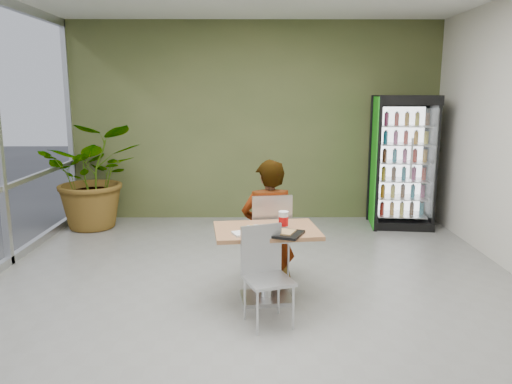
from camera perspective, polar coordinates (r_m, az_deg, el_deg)
ground at (r=5.12m, az=-0.20°, el=-12.56°), size 7.00×7.00×0.00m
room_envelope at (r=4.71m, az=-0.21°, el=5.56°), size 6.00×7.00×3.20m
dining_table at (r=5.00m, az=1.19°, el=-6.56°), size 1.09×0.83×0.75m
chair_far at (r=5.52m, az=1.64°, el=-4.39°), size 0.50×0.51×0.99m
chair_near at (r=4.58m, az=1.02°, el=-8.51°), size 0.50×0.51×0.89m
seated_woman at (r=5.58m, az=1.45°, el=-4.72°), size 0.67×0.49×1.66m
pizza_plate at (r=4.94m, az=-0.09°, el=-4.01°), size 0.30×0.25×0.03m
soda_cup at (r=4.92m, az=3.15°, el=-3.26°), size 0.10×0.10×0.18m
napkin_stack at (r=4.74m, az=-1.58°, el=-4.76°), size 0.22×0.22×0.02m
cafeteria_tray at (r=4.74m, az=2.57°, el=-4.72°), size 0.52×0.46×0.02m
beverage_fridge at (r=8.05m, az=16.48°, el=3.30°), size 1.01×0.82×2.03m
potted_plant at (r=8.06m, az=-17.99°, el=1.77°), size 1.65×1.49×1.63m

